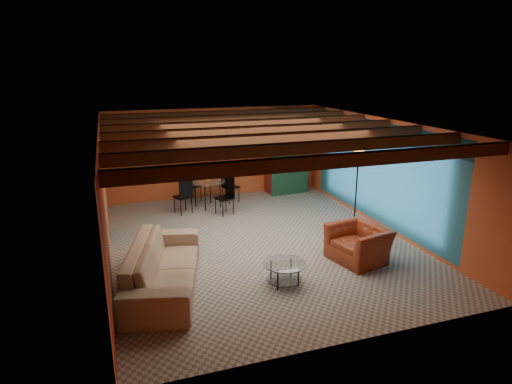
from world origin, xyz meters
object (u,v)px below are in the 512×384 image
object	(u,v)px
coffee_table	(284,273)
vase	(207,168)
dining_table	(208,189)
floor_lamp	(356,188)
armchair	(359,244)
potted_plant	(287,117)
sofa	(164,266)
armoire	(286,159)

from	to	relation	value
coffee_table	vase	distance (m)	5.03
dining_table	floor_lamp	xyz separation A→B (m)	(3.14, -2.72, 0.49)
armchair	potted_plant	xyz separation A→B (m)	(0.55, 5.26, 2.02)
armchair	vase	bearing A→B (deg)	-166.69
floor_lamp	potted_plant	world-z (taller)	potted_plant
armchair	potted_plant	bearing A→B (deg)	161.45
sofa	vase	world-z (taller)	vase
floor_lamp	armoire	bearing A→B (deg)	96.78
sofa	armoire	bearing A→B (deg)	-27.03
coffee_table	floor_lamp	world-z (taller)	floor_lamp
sofa	armchair	size ratio (longest dim) A/B	2.57
dining_table	potted_plant	bearing A→B (deg)	15.79
floor_lamp	potted_plant	distance (m)	3.77
armchair	dining_table	bearing A→B (deg)	-166.69
floor_lamp	dining_table	bearing A→B (deg)	139.12
dining_table	potted_plant	distance (m)	3.39
armchair	potted_plant	distance (m)	5.66
vase	sofa	bearing A→B (deg)	-112.30
floor_lamp	potted_plant	size ratio (longest dim) A/B	4.45
armoire	floor_lamp	distance (m)	3.52
sofa	coffee_table	distance (m)	2.22
vase	potted_plant	bearing A→B (deg)	15.79
armchair	sofa	bearing A→B (deg)	-104.19
coffee_table	vase	world-z (taller)	vase
coffee_table	armoire	distance (m)	6.24
floor_lamp	vase	size ratio (longest dim) A/B	10.34
armchair	vase	world-z (taller)	vase
coffee_table	potted_plant	xyz separation A→B (m)	(2.38, 5.70, 2.19)
sofa	potted_plant	xyz separation A→B (m)	(4.52, 5.14, 1.97)
sofa	potted_plant	distance (m)	7.12
armchair	floor_lamp	xyz separation A→B (m)	(0.96, 1.76, 0.65)
coffee_table	vase	size ratio (longest dim) A/B	4.05
sofa	floor_lamp	size ratio (longest dim) A/B	1.43
coffee_table	floor_lamp	size ratio (longest dim) A/B	0.39
sofa	armchair	world-z (taller)	sofa
armchair	coffee_table	distance (m)	1.89
sofa	dining_table	bearing A→B (deg)	-8.02
sofa	dining_table	xyz separation A→B (m)	(1.79, 4.37, 0.11)
armchair	floor_lamp	world-z (taller)	floor_lamp
coffee_table	potted_plant	distance (m)	6.55
armchair	coffee_table	bearing A→B (deg)	-89.05
dining_table	armoire	world-z (taller)	armoire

